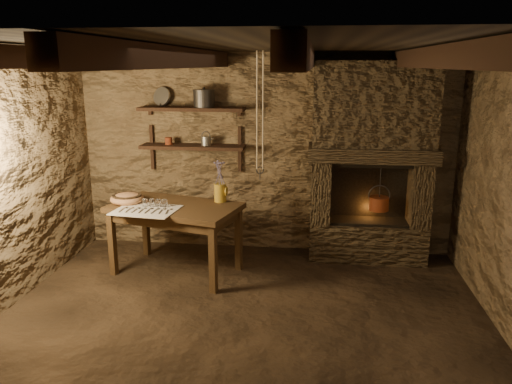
# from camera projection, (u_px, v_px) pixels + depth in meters

# --- Properties ---
(floor) EXTENTS (4.50, 4.50, 0.00)m
(floor) POSITION_uv_depth(u_px,v_px,m) (241.00, 326.00, 4.43)
(floor) COLOR black
(floor) RESTS_ON ground
(back_wall) EXTENTS (4.50, 0.04, 2.40)m
(back_wall) POSITION_uv_depth(u_px,v_px,m) (265.00, 154.00, 6.06)
(back_wall) COLOR #493622
(back_wall) RESTS_ON floor
(front_wall) EXTENTS (4.50, 0.04, 2.40)m
(front_wall) POSITION_uv_depth(u_px,v_px,m) (172.00, 311.00, 2.21)
(front_wall) COLOR #493622
(front_wall) RESTS_ON floor
(ceiling) EXTENTS (4.50, 4.00, 0.04)m
(ceiling) POSITION_uv_depth(u_px,v_px,m) (238.00, 46.00, 3.84)
(ceiling) COLOR black
(ceiling) RESTS_ON back_wall
(beam_far_left) EXTENTS (0.14, 3.95, 0.16)m
(beam_far_left) POSITION_uv_depth(u_px,v_px,m) (56.00, 58.00, 4.03)
(beam_far_left) COLOR black
(beam_far_left) RESTS_ON ceiling
(beam_mid_left) EXTENTS (0.14, 3.95, 0.16)m
(beam_mid_left) POSITION_uv_depth(u_px,v_px,m) (176.00, 58.00, 3.92)
(beam_mid_left) COLOR black
(beam_mid_left) RESTS_ON ceiling
(beam_mid_right) EXTENTS (0.14, 3.95, 0.16)m
(beam_mid_right) POSITION_uv_depth(u_px,v_px,m) (303.00, 58.00, 3.80)
(beam_mid_right) COLOR black
(beam_mid_right) RESTS_ON ceiling
(beam_far_right) EXTENTS (0.14, 3.95, 0.16)m
(beam_far_right) POSITION_uv_depth(u_px,v_px,m) (439.00, 57.00, 3.69)
(beam_far_right) COLOR black
(beam_far_right) RESTS_ON ceiling
(shelf_lower) EXTENTS (1.25, 0.30, 0.04)m
(shelf_lower) POSITION_uv_depth(u_px,v_px,m) (193.00, 147.00, 5.98)
(shelf_lower) COLOR black
(shelf_lower) RESTS_ON back_wall
(shelf_upper) EXTENTS (1.25, 0.30, 0.04)m
(shelf_upper) POSITION_uv_depth(u_px,v_px,m) (192.00, 109.00, 5.87)
(shelf_upper) COLOR black
(shelf_upper) RESTS_ON back_wall
(hearth) EXTENTS (1.43, 0.51, 2.30)m
(hearth) POSITION_uv_depth(u_px,v_px,m) (371.00, 158.00, 5.68)
(hearth) COLOR #322619
(hearth) RESTS_ON floor
(work_table) EXTENTS (1.52, 1.10, 0.78)m
(work_table) POSITION_uv_depth(u_px,v_px,m) (176.00, 236.00, 5.50)
(work_table) COLOR #352312
(work_table) RESTS_ON floor
(linen_cloth) EXTENTS (0.69, 0.58, 0.01)m
(linen_cloth) POSITION_uv_depth(u_px,v_px,m) (146.00, 210.00, 5.21)
(linen_cloth) COLOR beige
(linen_cloth) RESTS_ON work_table
(pewter_cutlery_row) EXTENTS (0.55, 0.27, 0.01)m
(pewter_cutlery_row) POSITION_uv_depth(u_px,v_px,m) (145.00, 210.00, 5.19)
(pewter_cutlery_row) COLOR gray
(pewter_cutlery_row) RESTS_ON linen_cloth
(drinking_glasses) EXTENTS (0.21, 0.06, 0.08)m
(drinking_glasses) POSITION_uv_depth(u_px,v_px,m) (152.00, 203.00, 5.31)
(drinking_glasses) COLOR white
(drinking_glasses) RESTS_ON linen_cloth
(stoneware_jug) EXTENTS (0.15, 0.15, 0.47)m
(stoneware_jug) POSITION_uv_depth(u_px,v_px,m) (220.00, 184.00, 5.50)
(stoneware_jug) COLOR #AE8521
(stoneware_jug) RESTS_ON work_table
(wooden_bowl) EXTENTS (0.42, 0.42, 0.13)m
(wooden_bowl) POSITION_uv_depth(u_px,v_px,m) (127.00, 199.00, 5.49)
(wooden_bowl) COLOR #966441
(wooden_bowl) RESTS_ON work_table
(iron_stockpot) EXTENTS (0.26, 0.26, 0.18)m
(iron_stockpot) POSITION_uv_depth(u_px,v_px,m) (204.00, 99.00, 5.82)
(iron_stockpot) COLOR #2B2826
(iron_stockpot) RESTS_ON shelf_upper
(tin_pan) EXTENTS (0.25, 0.17, 0.23)m
(tin_pan) POSITION_uv_depth(u_px,v_px,m) (162.00, 97.00, 5.97)
(tin_pan) COLOR #A1A19B
(tin_pan) RESTS_ON shelf_upper
(small_kettle) EXTENTS (0.16, 0.12, 0.16)m
(small_kettle) POSITION_uv_depth(u_px,v_px,m) (206.00, 141.00, 5.94)
(small_kettle) COLOR #A1A19B
(small_kettle) RESTS_ON shelf_lower
(rusty_tin) EXTENTS (0.10, 0.10, 0.09)m
(rusty_tin) POSITION_uv_depth(u_px,v_px,m) (169.00, 141.00, 6.00)
(rusty_tin) COLOR maroon
(rusty_tin) RESTS_ON shelf_lower
(red_pot) EXTENTS (0.27, 0.27, 0.54)m
(red_pot) POSITION_uv_depth(u_px,v_px,m) (379.00, 203.00, 5.75)
(red_pot) COLOR maroon
(red_pot) RESTS_ON hearth
(hanging_ropes) EXTENTS (0.08, 0.08, 1.20)m
(hanging_ropes) POSITION_uv_depth(u_px,v_px,m) (260.00, 112.00, 4.99)
(hanging_ropes) COLOR beige
(hanging_ropes) RESTS_ON ceiling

